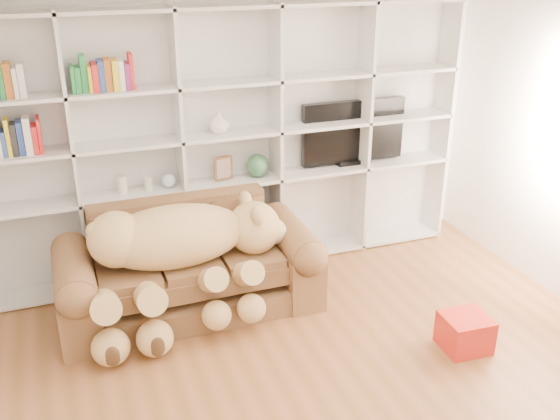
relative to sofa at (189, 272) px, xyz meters
name	(u,v)px	position (x,y,z in m)	size (l,w,h in m)	color
wall_back	(222,123)	(0.55, 0.80, 1.02)	(5.00, 0.02, 2.70)	white
bookshelf	(200,134)	(0.31, 0.67, 0.97)	(4.43, 0.35, 2.40)	silver
sofa	(189,272)	(0.00, 0.00, 0.00)	(2.10, 0.91, 0.88)	brown
teddy_bear	(178,252)	(-0.11, -0.18, 0.30)	(1.69, 0.90, 0.98)	tan
throw_pillow	(123,242)	(-0.49, 0.15, 0.29)	(0.36, 0.12, 0.36)	#510D23
gift_box	(465,332)	(1.82, -1.29, -0.20)	(0.34, 0.32, 0.27)	red
tv	(353,133)	(1.80, 0.66, 0.84)	(1.04, 0.18, 0.62)	black
picture_frame	(223,168)	(0.49, 0.61, 0.65)	(0.18, 0.03, 0.22)	#51351B
green_vase	(257,165)	(0.81, 0.61, 0.64)	(0.21, 0.21, 0.21)	#31603E
figurine_tall	(123,185)	(-0.40, 0.61, 0.61)	(0.08, 0.08, 0.16)	silver
figurine_short	(148,183)	(-0.18, 0.61, 0.59)	(0.07, 0.07, 0.12)	silver
snow_globe	(169,180)	(-0.01, 0.61, 0.60)	(0.12, 0.12, 0.12)	silver
shelf_vase	(219,122)	(0.47, 0.61, 1.08)	(0.18, 0.18, 0.19)	white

